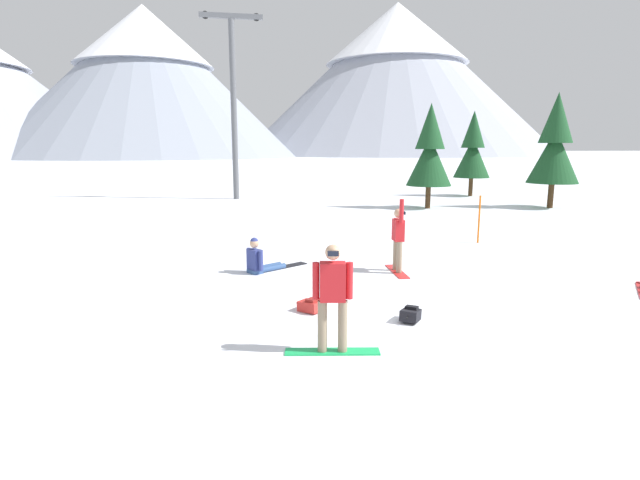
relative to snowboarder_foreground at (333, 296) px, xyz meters
name	(u,v)px	position (x,y,z in m)	size (l,w,h in m)	color
ground_plane	(451,332)	(2.26, 0.52, -0.93)	(800.00, 800.00, 0.00)	white
snowboarder_foreground	(333,296)	(0.00, 0.00, 0.00)	(1.53, 0.52, 1.75)	#19B259
snowboarder_midground	(398,238)	(2.72, 4.81, -0.02)	(0.37, 1.48, 1.94)	red
snowboarder_background	(261,260)	(-0.80, 5.43, -0.61)	(1.71, 1.29, 0.94)	#335184
backpack_red	(310,305)	(-0.02, 2.05, -0.80)	(0.54, 0.55, 0.29)	red
backpack_black	(411,314)	(1.73, 1.15, -0.79)	(0.52, 0.56, 0.29)	black
trail_marker_pole	(479,219)	(6.76, 8.20, -0.12)	(0.06, 0.06, 1.62)	orange
pine_tree_short	(430,152)	(8.86, 17.82, 2.06)	(2.37, 2.37, 5.48)	#472D19
pine_tree_young	(473,150)	(14.30, 23.77, 2.12)	(2.36, 2.36, 5.58)	#472D19
pine_tree_leaning	(555,146)	(15.41, 16.82, 2.37)	(2.63, 2.63, 6.04)	#472D19
ski_lift_tower	(233,95)	(-1.15, 24.62, 5.43)	(3.74, 0.36, 11.09)	#595B60
peak_east_ridge	(146,79)	(-27.34, 169.16, 24.12)	(97.25, 97.25, 47.95)	#8C93A3
peak_central_summit	(396,77)	(68.90, 203.03, 31.47)	(131.65, 131.65, 62.01)	#9EA3B2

